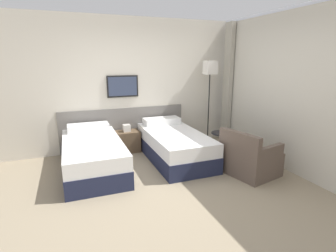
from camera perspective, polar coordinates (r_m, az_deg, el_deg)
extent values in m
plane|color=gray|center=(4.06, 0.40, -13.02)|extent=(16.00, 16.00, 0.00)
cube|color=beige|center=(5.60, -7.37, 8.90)|extent=(10.00, 0.06, 2.70)
cube|color=slate|center=(5.65, -9.46, -0.50)|extent=(2.62, 0.04, 0.88)
cube|color=black|center=(5.50, -9.85, 8.51)|extent=(0.64, 0.03, 0.44)
cube|color=#333D56|center=(5.48, -9.81, 8.50)|extent=(0.58, 0.01, 0.38)
cube|color=white|center=(4.72, 27.24, 6.47)|extent=(0.06, 4.53, 2.70)
cube|color=beige|center=(4.69, 26.83, 6.11)|extent=(0.03, 4.17, 2.64)
cube|color=#A8A393|center=(6.08, 12.86, 8.79)|extent=(0.10, 0.24, 2.64)
cube|color=#1E233D|center=(4.72, -15.87, -7.64)|extent=(0.95, 1.91, 0.29)
cube|color=white|center=(4.63, -16.09, -4.58)|extent=(0.94, 1.89, 0.24)
cube|color=white|center=(5.27, -16.96, -0.27)|extent=(0.76, 0.34, 0.13)
cube|color=#1E233D|center=(5.04, 1.43, -5.63)|extent=(0.95, 1.91, 0.29)
cube|color=white|center=(4.96, 1.45, -2.74)|extent=(0.94, 1.89, 0.24)
cube|color=white|center=(5.57, -1.38, 1.11)|extent=(0.76, 0.34, 0.13)
cube|color=brown|center=(5.49, -8.87, -3.33)|extent=(0.50, 0.35, 0.43)
cube|color=silver|center=(5.42, -8.98, -0.43)|extent=(0.14, 0.14, 0.14)
cylinder|color=black|center=(5.96, 8.53, -4.03)|extent=(0.24, 0.24, 0.02)
cylinder|color=black|center=(5.76, 8.81, 3.36)|extent=(0.02, 0.02, 1.54)
cube|color=silver|center=(5.66, 9.16, 12.45)|extent=(0.23, 0.23, 0.28)
cylinder|color=black|center=(5.04, 11.27, -7.63)|extent=(0.24, 0.24, 0.01)
cylinder|color=black|center=(4.94, 11.42, -4.64)|extent=(0.05, 0.05, 0.54)
cylinder|color=black|center=(4.86, 11.58, -1.52)|extent=(0.37, 0.37, 0.02)
cube|color=brown|center=(4.63, 17.46, -7.54)|extent=(0.87, 0.92, 0.39)
cube|color=brown|center=(4.27, 15.25, -3.75)|extent=(0.27, 0.79, 0.37)
cube|color=brown|center=(4.34, 21.29, -5.29)|extent=(0.61, 0.22, 0.18)
cube|color=brown|center=(4.74, 14.47, -3.13)|extent=(0.61, 0.22, 0.18)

